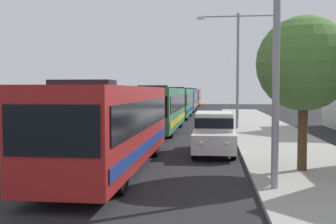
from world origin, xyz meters
The scene contains 10 objects.
bus_lead centered at (-1.30, 11.85, 1.69)m, with size 2.58×10.97×3.21m.
bus_second_in_line centered at (-1.30, 25.12, 1.69)m, with size 2.58×11.69×3.21m.
bus_middle centered at (-1.30, 38.82, 1.69)m, with size 2.58×11.44×3.21m.
bus_fourth_in_line centered at (-1.30, 52.18, 1.69)m, with size 2.58×12.43×3.21m.
bus_rear centered at (-1.30, 66.45, 1.69)m, with size 2.58×11.18×3.21m.
white_suv centered at (2.40, 15.97, 1.03)m, with size 1.86×4.93×1.90m.
box_truck_oncoming centered at (-4.60, 67.32, 1.71)m, with size 2.35×7.68×3.15m.
streetlamp_near centered at (4.10, 9.13, 4.98)m, with size 5.83×0.28×7.84m.
streetlamp_mid centered at (4.10, 26.69, 5.21)m, with size 5.92×0.28×8.26m.
roadside_tree centered at (5.43, 11.79, 3.81)m, with size 3.25×3.25×5.30m.
Camera 1 is at (2.37, -2.13, 2.93)m, focal length 42.00 mm.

